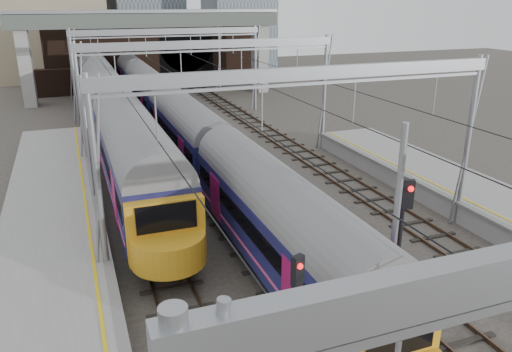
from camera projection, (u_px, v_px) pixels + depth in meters
name	position (u px, v px, depth m)	size (l,w,h in m)	color
tracks	(250.00, 194.00, 27.78)	(14.40, 80.00, 0.22)	#4C3828
overhead_line	(214.00, 62.00, 31.32)	(16.80, 80.00, 8.00)	gray
retaining_wall	(155.00, 52.00, 59.39)	(28.00, 2.75, 9.00)	black
overbridge	(150.00, 29.00, 52.71)	(28.00, 3.00, 9.25)	gray
train_main	(165.00, 109.00, 38.27)	(2.57, 59.45, 4.50)	black
train_second	(98.00, 83.00, 48.49)	(2.99, 69.01, 5.08)	black
signal_near_left	(294.00, 309.00, 12.67)	(0.36, 0.45, 4.41)	black
signal_near_centre	(401.00, 234.00, 15.88)	(0.40, 0.47, 5.09)	black
equip_cover_b	(410.00, 273.00, 19.74)	(0.77, 0.54, 0.09)	blue
equip_cover_c	(338.00, 228.00, 23.55)	(0.83, 0.58, 0.10)	blue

